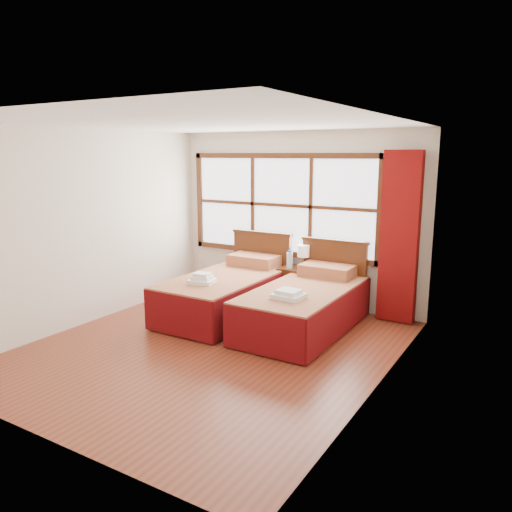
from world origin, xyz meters
The scene contains 15 objects.
floor centered at (0.00, 0.00, 0.00)m, with size 4.50×4.50×0.00m, color brown.
ceiling centered at (0.00, 0.00, 2.60)m, with size 4.50×4.50×0.00m, color white.
wall_back centered at (0.00, 2.25, 1.30)m, with size 4.00×4.00×0.00m, color silver.
wall_left centered at (-2.00, 0.00, 1.30)m, with size 4.50×4.50×0.00m, color silver.
wall_right centered at (2.00, 0.00, 1.30)m, with size 4.50×4.50×0.00m, color silver.
window centered at (-0.25, 2.21, 1.50)m, with size 3.16×0.06×1.56m.
curtain centered at (1.60, 2.11, 1.17)m, with size 0.50×0.16×2.30m, color maroon.
bed_left centered at (-0.55, 1.20, 0.33)m, with size 1.11×2.15×1.08m.
bed_right centered at (0.67, 1.20, 0.32)m, with size 1.09×2.11×1.06m.
nightstand centered at (0.12, 1.99, 0.30)m, with size 0.45×0.45×0.60m.
towels_left centered at (-0.60, 0.64, 0.63)m, with size 0.38×0.35×0.14m.
towels_right centered at (0.70, 0.63, 0.61)m, with size 0.37×0.33×0.11m.
lamp centered at (0.21, 2.06, 0.84)m, with size 0.18×0.18×0.34m.
bottle_near centered at (0.05, 1.91, 0.72)m, with size 0.07×0.07×0.27m.
bottle_far centered at (0.07, 1.92, 0.73)m, with size 0.07×0.07×0.27m.
Camera 1 is at (3.33, -4.51, 2.27)m, focal length 35.00 mm.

